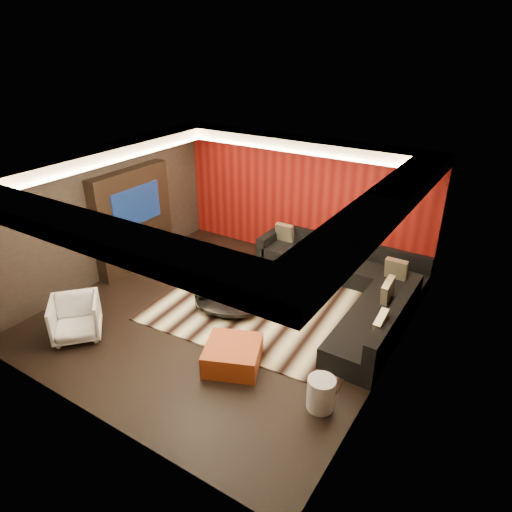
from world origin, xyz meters
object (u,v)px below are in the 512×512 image
Objects in this scene: drum_stool at (203,297)px; white_side_table at (321,393)px; orange_ottoman at (233,355)px; sectional_sofa at (352,285)px; coffee_table at (229,309)px; armchair at (76,318)px.

white_side_table reaches higher than drum_stool.
sectional_sofa reaches higher than orange_ottoman.
orange_ottoman is (0.89, -1.14, 0.06)m from coffee_table.
armchair is 0.22× the size of sectional_sofa.
coffee_table is 1.55× the size of armchair.
white_side_table reaches higher than orange_ottoman.
orange_ottoman is 3.06m from sectional_sofa.
white_side_table reaches higher than coffee_table.
drum_stool is at bearing 158.58° from white_side_table.
white_side_table is 1.56m from orange_ottoman.
orange_ottoman is at bearing -51.90° from coffee_table.
armchair reaches higher than coffee_table.
armchair is (-2.71, -0.80, 0.18)m from orange_ottoman.
sectional_sofa is at bearing 47.26° from coffee_table.
orange_ottoman is 0.23× the size of sectional_sofa.
drum_stool is 2.93m from sectional_sofa.
armchair reaches higher than white_side_table.
white_side_table is at bearing -21.42° from drum_stool.
drum_stool is (-0.57, -0.04, 0.08)m from coffee_table.
coffee_table is at bearing -0.47° from armchair.
drum_stool is at bearing -140.38° from sectional_sofa.
drum_stool is 3.25m from white_side_table.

